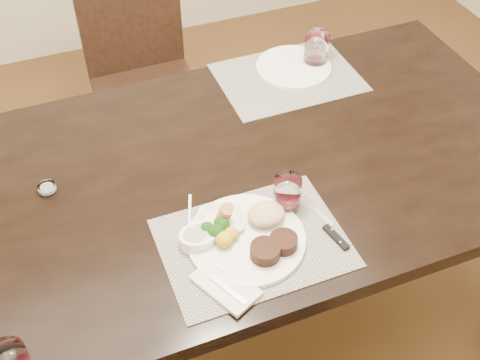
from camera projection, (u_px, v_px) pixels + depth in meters
name	position (u px, v px, depth m)	size (l,w,h in m)	color
ground_plane	(222.00, 316.00, 2.23)	(4.50, 4.50, 0.00)	#482F17
dining_table	(218.00, 191.00, 1.76)	(2.00, 1.00, 0.75)	black
chair_far	(142.00, 69.00, 2.50)	(0.42, 0.42, 0.90)	black
placemat_near	(253.00, 243.00, 1.52)	(0.46, 0.34, 0.00)	gray
placemat_far	(288.00, 77.00, 2.03)	(0.46, 0.34, 0.00)	gray
dinner_plate	(252.00, 236.00, 1.51)	(0.30, 0.30, 0.05)	white
napkin_fork	(226.00, 285.00, 1.42)	(0.15, 0.18, 0.02)	white
steak_knife	(331.00, 231.00, 1.54)	(0.04, 0.21, 0.01)	silver
cracker_bowl	(221.00, 221.00, 1.55)	(0.14, 0.14, 0.05)	white
sauce_ramekin	(199.00, 237.00, 1.50)	(0.10, 0.15, 0.08)	white
wine_glass_near	(287.00, 195.00, 1.57)	(0.07, 0.07, 0.10)	silver
far_plate	(294.00, 67.00, 2.06)	(0.26, 0.26, 0.01)	white
wine_glass_far	(316.00, 50.00, 2.05)	(0.08, 0.08, 0.11)	silver
salt_cellar	(47.00, 188.00, 1.64)	(0.05, 0.05, 0.02)	silver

